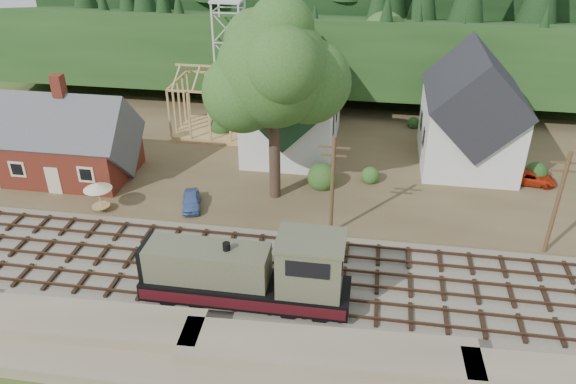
# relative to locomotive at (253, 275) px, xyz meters

# --- Properties ---
(ground) EXTENTS (140.00, 140.00, 0.00)m
(ground) POSITION_rel_locomotive_xyz_m (-2.99, 3.00, -2.20)
(ground) COLOR #384C1E
(ground) RESTS_ON ground
(embankment) EXTENTS (64.00, 5.00, 1.60)m
(embankment) POSITION_rel_locomotive_xyz_m (-2.99, -5.50, -2.20)
(embankment) COLOR #7F7259
(embankment) RESTS_ON ground
(railroad_bed) EXTENTS (64.00, 11.00, 0.16)m
(railroad_bed) POSITION_rel_locomotive_xyz_m (-2.99, 3.00, -2.12)
(railroad_bed) COLOR #726B5B
(railroad_bed) RESTS_ON ground
(village_flat) EXTENTS (64.00, 26.00, 0.30)m
(village_flat) POSITION_rel_locomotive_xyz_m (-2.99, 21.00, -2.05)
(village_flat) COLOR brown
(village_flat) RESTS_ON ground
(hillside) EXTENTS (70.00, 28.96, 12.74)m
(hillside) POSITION_rel_locomotive_xyz_m (-2.99, 45.00, -2.20)
(hillside) COLOR #1E3F19
(hillside) RESTS_ON ground
(ridge) EXTENTS (80.00, 20.00, 12.00)m
(ridge) POSITION_rel_locomotive_xyz_m (-2.99, 61.00, -2.20)
(ridge) COLOR black
(ridge) RESTS_ON ground
(depot) EXTENTS (10.80, 7.41, 9.00)m
(depot) POSITION_rel_locomotive_xyz_m (-18.99, 14.00, 1.01)
(depot) COLOR #5A2114
(depot) RESTS_ON village_flat
(church) EXTENTS (8.40, 15.17, 13.00)m
(church) POSITION_rel_locomotive_xyz_m (-0.99, 22.68, 2.98)
(church) COLOR silver
(church) RESTS_ON village_flat
(farmhouse) EXTENTS (8.40, 10.80, 10.60)m
(farmhouse) POSITION_rel_locomotive_xyz_m (15.01, 22.00, 2.66)
(farmhouse) COLOR silver
(farmhouse) RESTS_ON village_flat
(timber_frame) EXTENTS (8.20, 6.20, 6.99)m
(timber_frame) POSITION_rel_locomotive_xyz_m (-8.99, 25.00, 1.06)
(timber_frame) COLOR tan
(timber_frame) RESTS_ON village_flat
(lattice_tower) EXTENTS (3.20, 3.20, 12.12)m
(lattice_tower) POSITION_rel_locomotive_xyz_m (-8.99, 31.00, 7.83)
(lattice_tower) COLOR silver
(lattice_tower) RESTS_ON village_flat
(big_tree) EXTENTS (10.90, 8.40, 14.70)m
(big_tree) POSITION_rel_locomotive_xyz_m (-0.82, 13.08, 8.01)
(big_tree) COLOR #38281E
(big_tree) RESTS_ON village_flat
(telegraph_pole_near) EXTENTS (2.20, 0.28, 8.00)m
(telegraph_pole_near) POSITION_rel_locomotive_xyz_m (4.01, 8.20, 2.04)
(telegraph_pole_near) COLOR #4C331E
(telegraph_pole_near) RESTS_ON ground
(telegraph_pole_far) EXTENTS (2.20, 0.28, 8.00)m
(telegraph_pole_far) POSITION_rel_locomotive_xyz_m (19.01, 8.20, 2.04)
(telegraph_pole_far) COLOR #4C331E
(telegraph_pole_far) RESTS_ON ground
(locomotive) EXTENTS (12.56, 3.14, 5.01)m
(locomotive) POSITION_rel_locomotive_xyz_m (0.00, 0.00, 0.00)
(locomotive) COLOR black
(locomotive) RESTS_ON railroad_bed
(car_blue) EXTENTS (2.32, 3.71, 1.18)m
(car_blue) POSITION_rel_locomotive_xyz_m (-7.19, 10.11, -1.31)
(car_blue) COLOR #5271B1
(car_blue) RESTS_ON village_flat
(car_red) EXTENTS (4.23, 2.37, 1.12)m
(car_red) POSITION_rel_locomotive_xyz_m (20.18, 18.52, -1.34)
(car_red) COLOR red
(car_red) RESTS_ON village_flat
(patio_set) EXTENTS (2.18, 2.18, 2.43)m
(patio_set) POSITION_rel_locomotive_xyz_m (-14.02, 8.50, 0.16)
(patio_set) COLOR silver
(patio_set) RESTS_ON village_flat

